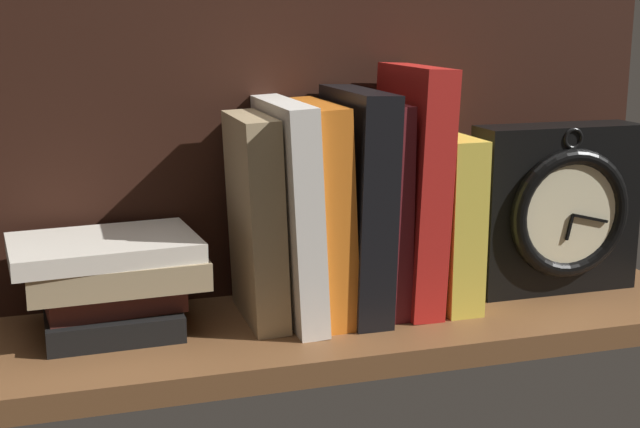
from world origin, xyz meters
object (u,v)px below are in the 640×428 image
book_yellow_seinlanguage (443,219)px  book_red_requiem (410,188)px  book_orange_pandolfini (320,210)px  book_black_skeptic (355,202)px  framed_clock (558,209)px  book_tan_shortstories (256,219)px  book_maroon_dawkins (384,206)px  book_white_catcher (289,211)px  book_stack_side (111,281)px

book_yellow_seinlanguage → book_red_requiem: bearing=180.0°
book_orange_pandolfini → book_yellow_seinlanguage: 14.25cm
book_black_skeptic → framed_clock: bearing=-1.2°
book_tan_shortstories → book_maroon_dawkins: 14.03cm
framed_clock → book_red_requiem: bearing=178.3°
book_tan_shortstories → book_black_skeptic: (10.80, -0.00, 1.13)cm
book_orange_pandolfini → framed_clock: bearing=-1.1°
book_black_skeptic → book_yellow_seinlanguage: size_ratio=1.27×
book_black_skeptic → book_yellow_seinlanguage: bearing=0.0°
book_white_catcher → book_yellow_seinlanguage: size_ratio=1.22×
book_stack_side → book_black_skeptic: bearing=-2.0°
book_black_skeptic → book_red_requiem: book_red_requiem is taller
book_black_skeptic → book_stack_side: 26.30cm
book_orange_pandolfini → book_red_requiem: size_ratio=0.86×
book_orange_pandolfini → book_black_skeptic: 3.92cm
book_maroon_dawkins → framed_clock: 21.06cm
book_orange_pandolfini → book_tan_shortstories: bearing=180.0°
book_yellow_seinlanguage → framed_clock: 13.98cm
book_red_requiem → book_stack_side: book_red_requiem is taller
book_black_skeptic → book_red_requiem: bearing=0.0°
book_black_skeptic → book_stack_side: bearing=178.0°
book_orange_pandolfini → book_stack_side: bearing=177.6°
book_black_skeptic → framed_clock: (24.22, -0.53, -2.24)cm
book_orange_pandolfini → book_maroon_dawkins: 7.10cm
framed_clock → book_stack_side: (-49.67, 1.43, -4.36)cm
book_tan_shortstories → book_orange_pandolfini: 6.94cm
book_red_requiem → framed_clock: size_ratio=1.36×
book_orange_pandolfini → book_maroon_dawkins: size_ratio=1.00×
book_stack_side → book_orange_pandolfini: bearing=-2.4°
book_red_requiem → book_white_catcher: bearing=180.0°
book_maroon_dawkins → framed_clock: bearing=-1.4°
book_white_catcher → book_red_requiem: size_ratio=0.87×
book_stack_side → book_yellow_seinlanguage: bearing=-1.4°
book_orange_pandolfini → framed_clock: 28.15cm
book_tan_shortstories → book_stack_side: bearing=176.5°
book_black_skeptic → book_maroon_dawkins: (3.23, -0.00, -0.65)cm
book_tan_shortstories → book_red_requiem: book_red_requiem is taller
book_maroon_dawkins → book_stack_side: (-28.67, 0.90, -5.95)cm
book_white_catcher → framed_clock: 31.55cm
framed_clock → book_black_skeptic: bearing=178.8°
book_tan_shortstories → book_maroon_dawkins: (14.02, -0.00, 0.48)cm
book_orange_pandolfini → book_black_skeptic: bearing=0.0°
book_white_catcher → book_black_skeptic: book_black_skeptic is taller
book_white_catcher → book_stack_side: (-18.17, 0.90, -6.13)cm
book_maroon_dawkins → book_stack_side: 29.30cm
book_white_catcher → book_orange_pandolfini: (3.40, 0.00, -0.14)cm
book_tan_shortstories → book_white_catcher: book_white_catcher is taller
book_maroon_dawkins → book_white_catcher: bearing=180.0°
book_orange_pandolfini → book_maroon_dawkins: (7.10, -0.00, -0.04)cm
book_white_catcher → book_red_requiem: (13.54, 0.00, 1.63)cm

